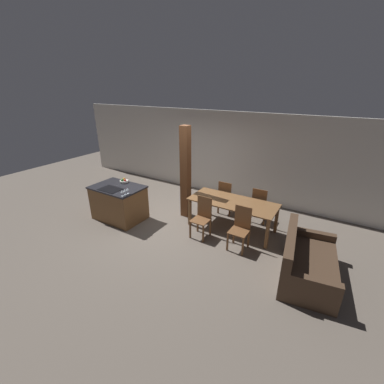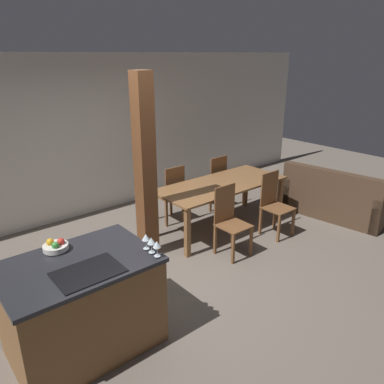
% 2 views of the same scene
% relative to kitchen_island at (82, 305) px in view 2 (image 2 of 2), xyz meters
% --- Properties ---
extents(ground_plane, '(16.00, 16.00, 0.00)m').
position_rel_kitchen_island_xyz_m(ground_plane, '(1.30, 0.48, -0.47)').
color(ground_plane, '#665B51').
extents(wall_back, '(11.20, 0.08, 2.70)m').
position_rel_kitchen_island_xyz_m(wall_back, '(1.30, 3.05, 0.88)').
color(wall_back, silver).
rests_on(wall_back, ground_plane).
extents(kitchen_island, '(1.36, 0.94, 0.94)m').
position_rel_kitchen_island_xyz_m(kitchen_island, '(0.00, 0.00, 0.00)').
color(kitchen_island, brown).
rests_on(kitchen_island, ground_plane).
extents(fruit_bowl, '(0.23, 0.23, 0.11)m').
position_rel_kitchen_island_xyz_m(fruit_bowl, '(-0.07, 0.32, 0.51)').
color(fruit_bowl, silver).
rests_on(fruit_bowl, kitchen_island).
extents(wine_glass_near, '(0.08, 0.08, 0.15)m').
position_rel_kitchen_island_xyz_m(wine_glass_near, '(0.60, -0.39, 0.59)').
color(wine_glass_near, silver).
rests_on(wine_glass_near, kitchen_island).
extents(wine_glass_middle, '(0.08, 0.08, 0.15)m').
position_rel_kitchen_island_xyz_m(wine_glass_middle, '(0.60, -0.30, 0.59)').
color(wine_glass_middle, silver).
rests_on(wine_glass_middle, kitchen_island).
extents(wine_glass_far, '(0.08, 0.08, 0.15)m').
position_rel_kitchen_island_xyz_m(wine_glass_far, '(0.60, -0.21, 0.59)').
color(wine_glass_far, silver).
rests_on(wine_glass_far, kitchen_island).
extents(dining_table, '(2.15, 0.92, 0.76)m').
position_rel_kitchen_island_xyz_m(dining_table, '(2.84, 1.09, 0.20)').
color(dining_table, brown).
rests_on(dining_table, ground_plane).
extents(dining_chair_near_left, '(0.40, 0.40, 0.98)m').
position_rel_kitchen_island_xyz_m(dining_chair_near_left, '(2.36, 0.41, 0.04)').
color(dining_chair_near_left, brown).
rests_on(dining_chair_near_left, ground_plane).
extents(dining_chair_near_right, '(0.40, 0.40, 0.98)m').
position_rel_kitchen_island_xyz_m(dining_chair_near_right, '(3.33, 0.41, 0.04)').
color(dining_chair_near_right, brown).
rests_on(dining_chair_near_right, ground_plane).
extents(dining_chair_far_left, '(0.40, 0.40, 0.98)m').
position_rel_kitchen_island_xyz_m(dining_chair_far_left, '(2.36, 1.77, 0.04)').
color(dining_chair_far_left, brown).
rests_on(dining_chair_far_left, ground_plane).
extents(dining_chair_far_right, '(0.40, 0.40, 0.98)m').
position_rel_kitchen_island_xyz_m(dining_chair_far_right, '(3.33, 1.77, 0.04)').
color(dining_chair_far_right, brown).
rests_on(dining_chair_far_right, ground_plane).
extents(couch, '(1.16, 1.80, 0.88)m').
position_rel_kitchen_island_xyz_m(couch, '(4.76, 0.16, -0.18)').
color(couch, '#473323').
rests_on(couch, ground_plane).
extents(timber_post, '(0.22, 0.22, 2.49)m').
position_rel_kitchen_island_xyz_m(timber_post, '(1.45, 1.10, 0.78)').
color(timber_post, brown).
rests_on(timber_post, ground_plane).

